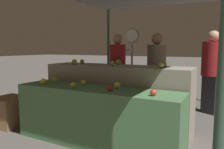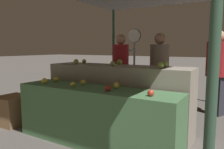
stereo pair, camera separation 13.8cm
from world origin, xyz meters
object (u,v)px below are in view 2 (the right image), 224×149
at_px(produce_scale, 134,55).
at_px(person_customer_left, 217,67).
at_px(person_vendor_at_scale, 159,69).
at_px(person_customer_right, 121,67).
at_px(wooden_crate_side, 13,110).

xyz_separation_m(produce_scale, person_customer_left, (1.25, 0.98, -0.24)).
xyz_separation_m(person_vendor_at_scale, person_customer_left, (0.90, 0.66, 0.03)).
relative_size(produce_scale, person_customer_right, 1.04).
xyz_separation_m(person_vendor_at_scale, person_customer_right, (-0.78, -0.04, 0.01)).
bearing_deg(person_customer_left, wooden_crate_side, 67.49).
bearing_deg(produce_scale, person_customer_right, 146.11).
bearing_deg(person_customer_right, person_customer_left, -147.16).
bearing_deg(wooden_crate_side, person_customer_right, 53.67).
distance_m(person_customer_right, wooden_crate_side, 2.10).
xyz_separation_m(produce_scale, person_customer_right, (-0.43, 0.29, -0.25)).
height_order(person_vendor_at_scale, person_customer_left, person_customer_left).
distance_m(person_vendor_at_scale, person_customer_left, 1.11).
bearing_deg(person_customer_left, person_customer_right, 51.20).
xyz_separation_m(person_customer_left, person_customer_right, (-1.68, -0.70, -0.02)).
relative_size(person_vendor_at_scale, person_customer_left, 0.96).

